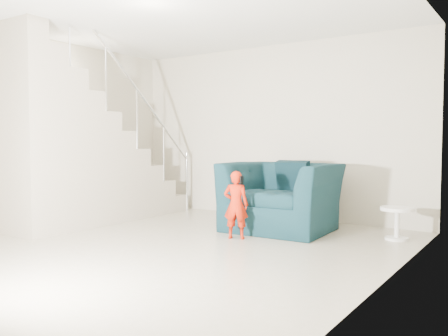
% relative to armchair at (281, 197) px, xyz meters
% --- Properties ---
extents(floor, '(5.50, 5.50, 0.00)m').
position_rel_armchair_xyz_m(floor, '(-0.68, -1.79, -0.45)').
color(floor, gray).
rests_on(floor, ground).
extents(ceiling, '(5.50, 5.50, 0.00)m').
position_rel_armchair_xyz_m(ceiling, '(-0.68, -1.79, 2.25)').
color(ceiling, silver).
rests_on(ceiling, back_wall).
extents(back_wall, '(5.00, 0.00, 5.00)m').
position_rel_armchair_xyz_m(back_wall, '(-0.68, 0.96, 0.90)').
color(back_wall, '#C0B59C').
rests_on(back_wall, floor).
extents(left_wall, '(0.00, 5.50, 5.50)m').
position_rel_armchair_xyz_m(left_wall, '(-3.18, -1.79, 0.90)').
color(left_wall, '#C0B59C').
rests_on(left_wall, floor).
extents(right_wall, '(0.00, 5.50, 5.50)m').
position_rel_armchair_xyz_m(right_wall, '(1.82, -1.79, 0.90)').
color(right_wall, '#C0B59C').
rests_on(right_wall, floor).
extents(armchair, '(1.44, 1.27, 0.91)m').
position_rel_armchair_xyz_m(armchair, '(0.00, 0.00, 0.00)').
color(armchair, black).
rests_on(armchair, floor).
extents(toddler, '(0.36, 0.29, 0.84)m').
position_rel_armchair_xyz_m(toddler, '(-0.20, -0.82, -0.03)').
color(toddler, '#990407').
rests_on(toddler, floor).
extents(side_table, '(0.40, 0.40, 0.40)m').
position_rel_armchair_xyz_m(side_table, '(1.46, 0.22, -0.19)').
color(side_table, white).
rests_on(side_table, floor).
extents(staircase, '(1.02, 3.03, 3.62)m').
position_rel_armchair_xyz_m(staircase, '(-2.68, -1.24, 0.49)').
color(staircase, '#ADA089').
rests_on(staircase, floor).
extents(cushion, '(0.48, 0.23, 0.47)m').
position_rel_armchair_xyz_m(cushion, '(0.03, 0.31, 0.24)').
color(cushion, black).
rests_on(cushion, armchair).
extents(throw, '(0.05, 0.46, 0.52)m').
position_rel_armchair_xyz_m(throw, '(-0.60, -0.06, 0.12)').
color(throw, black).
rests_on(throw, armchair).
extents(phone, '(0.02, 0.05, 0.10)m').
position_rel_armchair_xyz_m(phone, '(-0.11, -0.83, 0.28)').
color(phone, black).
rests_on(phone, toddler).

